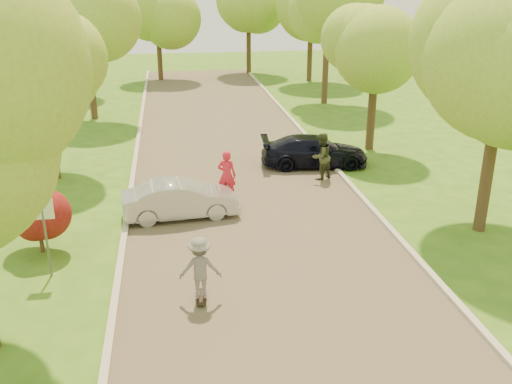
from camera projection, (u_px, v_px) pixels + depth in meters
ground at (301, 347)px, 12.11m from camera, size 100.00×100.00×0.00m
road at (249, 206)px, 19.50m from camera, size 8.00×60.00×0.01m
curb_left at (128, 212)px, 18.90m from camera, size 0.18×60.00×0.12m
curb_right at (362, 198)px, 20.05m from camera, size 0.18×60.00×0.12m
street_sign at (44, 221)px, 14.42m from camera, size 0.55×0.06×2.17m
red_shrub at (38, 216)px, 15.90m from camera, size 1.70×1.70×1.95m
tree_l_midb at (46, 58)px, 20.59m from camera, size 4.30×4.20×6.62m
tree_l_far at (88, 15)px, 29.57m from camera, size 4.92×4.80×7.79m
tree_r_midb at (381, 39)px, 24.25m from camera, size 4.51×4.40×7.01m
tree_r_far at (332, 4)px, 33.24m from camera, size 5.33×5.20×8.34m
tree_bg_a at (65, 10)px, 36.68m from camera, size 5.12×5.00×7.72m
tree_bg_b at (314, 3)px, 40.87m from camera, size 5.12×5.00×7.95m
tree_bg_c at (160, 10)px, 41.33m from camera, size 4.92×4.80×7.33m
tree_bg_d at (251, 4)px, 44.07m from camera, size 5.12×5.00×7.72m
silver_sedan at (181, 200)px, 18.41m from camera, size 3.82×1.63×1.23m
dark_sedan at (314, 151)px, 23.40m from camera, size 4.52×2.18×1.27m
longboard at (201, 297)px, 13.82m from camera, size 0.27×0.81×0.09m
skateboarder at (200, 268)px, 13.54m from camera, size 1.04×0.64×1.56m
person_striped at (227, 175)px, 19.81m from camera, size 0.76×0.63×1.78m
person_olive at (321, 157)px, 21.78m from camera, size 1.12×1.05×1.83m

